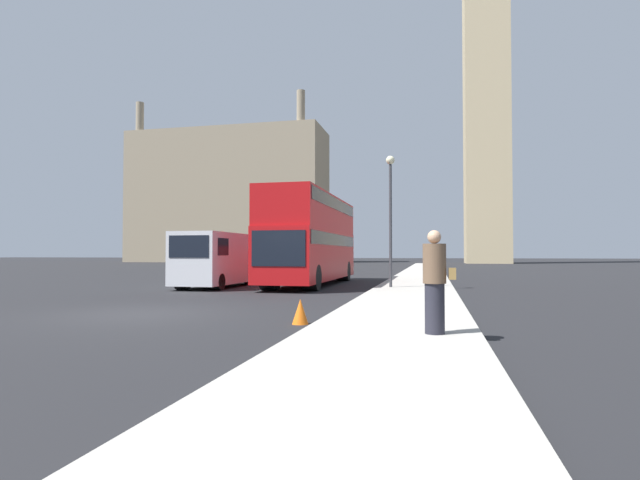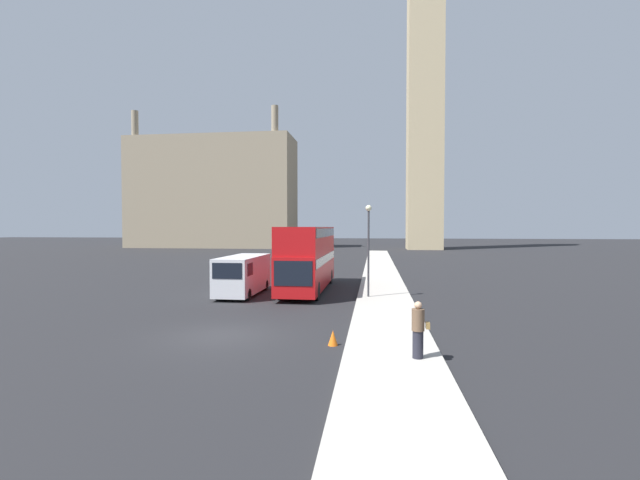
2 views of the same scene
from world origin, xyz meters
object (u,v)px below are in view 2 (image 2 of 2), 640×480
Objects in this scene: clock_tower at (425,62)px; white_van at (243,274)px; red_double_decker_bus at (308,255)px; pedestrian at (418,330)px; street_lamp at (369,236)px; parked_sedan at (297,257)px.

clock_tower is 11.78× the size of white_van.
red_double_decker_bus is at bearing 32.16° from white_van.
street_lamp reaches higher than pedestrian.
street_lamp is 1.18× the size of parked_sedan.
parked_sedan is (-9.07, 26.13, -3.10)m from street_lamp.
pedestrian is at bearing -96.50° from clock_tower.
clock_tower is 80.20m from pedestrian.
street_lamp is at bearing -99.41° from clock_tower.
pedestrian is 39.52m from parked_sedan.
parked_sedan is (-18.97, -33.61, -35.54)m from clock_tower.
clock_tower is at bearing 83.50° from pedestrian.
clock_tower reaches higher than red_double_decker_bus.
parked_sedan is (-4.98, 23.19, -1.75)m from red_double_decker_bus.
street_lamp reaches higher than red_double_decker_bus.
clock_tower reaches higher than parked_sedan.
white_van is at bearing -87.41° from parked_sedan.
red_double_decker_bus is 23.79m from parked_sedan.
red_double_decker_bus is 15.99m from pedestrian.
red_double_decker_bus is 5.22m from street_lamp.
red_double_decker_bus is 2.34× the size of parked_sedan.
clock_tower is at bearing 73.25° from white_van.
parked_sedan is at bearing 92.59° from white_van.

